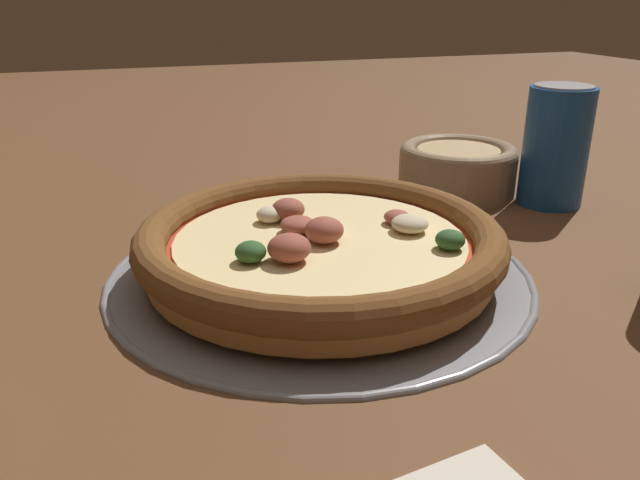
% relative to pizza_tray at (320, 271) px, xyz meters
% --- Properties ---
extents(ground_plane, '(3.00, 3.00, 0.00)m').
position_rel_pizza_tray_xyz_m(ground_plane, '(0.00, 0.00, -0.00)').
color(ground_plane, brown).
extents(pizza_tray, '(0.34, 0.34, 0.01)m').
position_rel_pizza_tray_xyz_m(pizza_tray, '(0.00, 0.00, 0.00)').
color(pizza_tray, gray).
rests_on(pizza_tray, ground_plane).
extents(pizza, '(0.29, 0.29, 0.04)m').
position_rel_pizza_tray_xyz_m(pizza, '(0.00, 0.00, 0.02)').
color(pizza, '#BC7F42').
rests_on(pizza, pizza_tray).
extents(bowl_near, '(0.13, 0.13, 0.05)m').
position_rel_pizza_tray_xyz_m(bowl_near, '(-0.16, 0.22, 0.03)').
color(bowl_near, '#9E8466').
rests_on(bowl_near, ground_plane).
extents(beverage_can, '(0.07, 0.07, 0.12)m').
position_rel_pizza_tray_xyz_m(beverage_can, '(-0.09, 0.29, 0.06)').
color(beverage_can, '#194C99').
rests_on(beverage_can, ground_plane).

